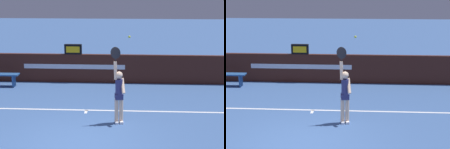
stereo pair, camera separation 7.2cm
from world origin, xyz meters
TOP-DOWN VIEW (x-y plane):
  - ground_plane at (0.00, 0.00)m, footprint 60.00×60.00m
  - back_wall at (-0.00, 5.78)m, footprint 16.16×0.17m
  - speed_display at (-0.91, 5.78)m, footprint 0.69×0.15m
  - tennis_player at (1.07, 1.51)m, footprint 0.45×0.38m
  - tennis_ball at (1.36, 1.55)m, footprint 0.07×0.07m

SIDE VIEW (x-z plane):
  - ground_plane at x=0.00m, z-range 0.00..0.00m
  - back_wall at x=0.00m, z-range 0.00..1.16m
  - tennis_player at x=1.07m, z-range -0.21..2.08m
  - speed_display at x=-0.91m, z-range 1.16..1.56m
  - tennis_ball at x=1.36m, z-range 2.51..2.58m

